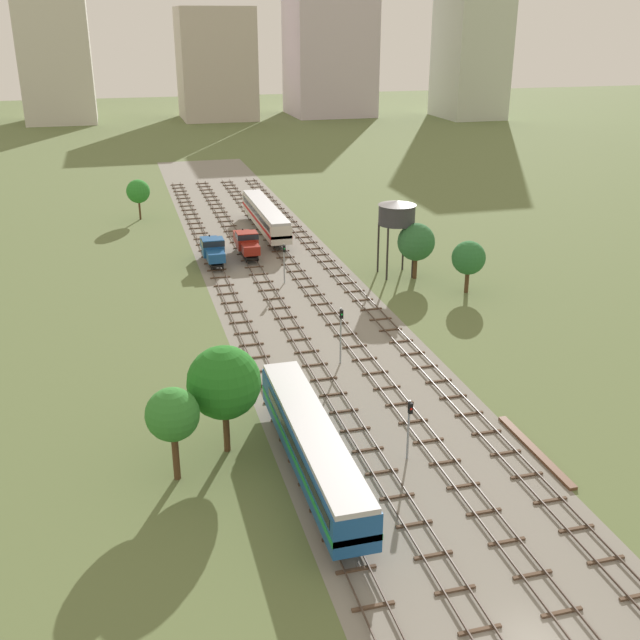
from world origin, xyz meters
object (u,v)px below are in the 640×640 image
passenger_coach_centre_left_midfar (265,215)px  signal_post_near (409,422)px  signal_post_nearest (284,258)px  water_tower (397,213)px  signal_post_mid (341,329)px  diesel_railcar_far_left_nearest (312,444)px  shunter_loco_far_left_near (213,248)px  shunter_loco_left_mid (247,241)px

passenger_coach_centre_left_midfar → signal_post_near: 62.91m
passenger_coach_centre_left_midfar → signal_post_nearest: bearing=-95.8°
water_tower → signal_post_nearest: 14.47m
signal_post_near → signal_post_mid: bearing=90.0°
signal_post_near → signal_post_mid: 16.63m
diesel_railcar_far_left_nearest → passenger_coach_centre_left_midfar: size_ratio=0.93×
signal_post_nearest → signal_post_mid: (0.00, -23.20, 0.32)m
shunter_loco_far_left_near → water_tower: size_ratio=0.92×
diesel_railcar_far_left_nearest → signal_post_mid: 18.49m
shunter_loco_left_mid → signal_post_mid: 35.36m
passenger_coach_centre_left_midfar → signal_post_nearest: (-2.36, -23.04, 0.47)m
shunter_loco_far_left_near → signal_post_near: size_ratio=1.82×
shunter_loco_left_mid → water_tower: water_tower is taller
shunter_loco_far_left_near → shunter_loco_left_mid: bearing=22.9°
water_tower → passenger_coach_centre_left_midfar: bearing=116.0°
shunter_loco_left_mid → water_tower: (16.09, -12.34, 5.63)m
diesel_railcar_far_left_nearest → signal_post_near: (7.08, 0.43, 0.39)m
signal_post_nearest → shunter_loco_left_mid: bearing=101.1°
signal_post_nearest → signal_post_mid: size_ratio=0.90×
shunter_loco_left_mid → signal_post_near: size_ratio=1.82×
diesel_railcar_far_left_nearest → signal_post_mid: (7.08, 17.06, 0.81)m
shunter_loco_far_left_near → shunter_loco_left_mid: same height
passenger_coach_centre_left_midfar → signal_post_near: (-2.36, -62.86, 0.37)m
shunter_loco_far_left_near → signal_post_nearest: bearing=-54.9°
diesel_railcar_far_left_nearest → water_tower: size_ratio=2.23×
shunter_loco_left_mid → signal_post_nearest: bearing=-78.9°
shunter_loco_far_left_near → signal_post_nearest: signal_post_nearest is taller
diesel_railcar_far_left_nearest → signal_post_nearest: 40.87m
shunter_loco_far_left_near → shunter_loco_left_mid: 5.12m
diesel_railcar_far_left_nearest → shunter_loco_left_mid: bearing=84.8°
signal_post_nearest → signal_post_near: 39.82m
shunter_loco_far_left_near → water_tower: bearing=-26.4°
shunter_loco_far_left_near → passenger_coach_centre_left_midfar: 16.05m
signal_post_near → passenger_coach_centre_left_midfar: bearing=87.9°
passenger_coach_centre_left_midfar → signal_post_mid: bearing=-92.9°
signal_post_near → shunter_loco_left_mid: bearing=92.6°
shunter_loco_left_mid → signal_post_nearest: signal_post_nearest is taller
passenger_coach_centre_left_midfar → water_tower: water_tower is taller
diesel_railcar_far_left_nearest → signal_post_mid: signal_post_mid is taller
signal_post_nearest → passenger_coach_centre_left_midfar: bearing=84.2°
shunter_loco_far_left_near → signal_post_mid: size_ratio=1.58×
signal_post_mid → shunter_loco_left_mid: bearing=93.8°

